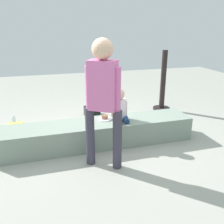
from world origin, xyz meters
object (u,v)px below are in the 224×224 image
Objects in this scene: adult_standing at (103,94)px; handbag_black_leather at (92,110)px; cake_plate at (105,118)px; cake_box_white at (118,115)px; child_seated at (120,107)px; gift_bag at (16,130)px; water_bottle_near_gift at (14,120)px.

adult_standing is 2.15m from handbag_black_leather.
cake_box_white is (0.51, 0.92, -0.32)m from cake_plate.
child_seated reaches higher than cake_plate.
cake_plate is at bearing -22.15° from gift_bag.
water_bottle_near_gift reaches higher than cake_box_white.
gift_bag is at bearing 157.85° from cake_plate.
cake_plate is (-0.21, 0.09, -0.19)m from child_seated.
cake_box_white is at bearing 66.32° from adult_standing.
cake_box_white is at bearing -36.51° from handbag_black_leather.
cake_box_white is 1.04× the size of handbag_black_leather.
water_bottle_near_gift is at bearing 142.58° from cake_plate.
adult_standing is 0.93m from cake_plate.
cake_plate is at bearing 157.20° from child_seated.
child_seated is at bearing 55.91° from adult_standing.
water_bottle_near_gift is at bearing 98.01° from gift_bag.
handbag_black_leather is (-0.16, 1.34, -0.48)m from child_seated.
cake_box_white is at bearing -5.30° from water_bottle_near_gift.
cake_plate is 0.67× the size of cake_box_white.
cake_plate is 1.49m from gift_bag.
gift_bag is (-1.57, 0.64, -0.45)m from child_seated.
adult_standing is 2.35m from water_bottle_near_gift.
cake_plate reaches higher than gift_bag.
adult_standing reaches higher than gift_bag.
adult_standing is at bearing -113.68° from cake_box_white.
child_seated is 0.83m from adult_standing.
gift_bag is 1.38× the size of water_bottle_near_gift.
handbag_black_leather reaches higher than gift_bag.
handbag_black_leather reaches higher than cake_box_white.
gift_bag is at bearing -153.70° from handbag_black_leather.
handbag_black_leather is (-0.45, 0.33, 0.03)m from cake_box_white.
cake_box_white is at bearing 61.00° from cake_plate.
child_seated reaches higher than gift_bag.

